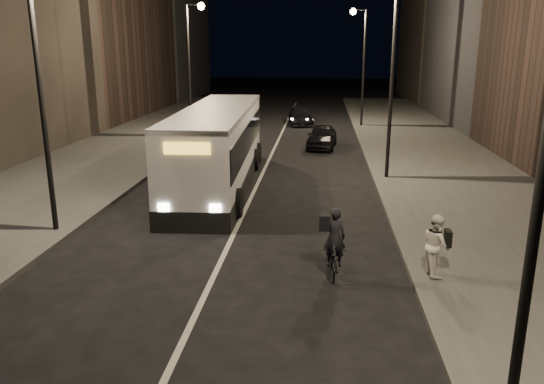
% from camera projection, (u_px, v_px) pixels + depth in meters
% --- Properties ---
extents(ground, '(180.00, 180.00, 0.00)m').
position_uv_depth(ground, '(203.00, 299.00, 12.44)').
color(ground, black).
rests_on(ground, ground).
extents(sidewalk_right, '(7.00, 70.00, 0.16)m').
position_uv_depth(sidewalk_right, '(443.00, 170.00, 25.10)').
color(sidewalk_right, '#363634').
rests_on(sidewalk_right, ground).
extents(sidewalk_left, '(7.00, 70.00, 0.16)m').
position_uv_depth(sidewalk_left, '(97.00, 163.00, 26.61)').
color(sidewalk_left, '#363634').
rests_on(sidewalk_left, ground).
extents(streetlight_right_near, '(1.20, 0.44, 8.12)m').
position_uv_depth(streetlight_right_near, '(534.00, 76.00, 6.70)').
color(streetlight_right_near, black).
rests_on(streetlight_right_near, sidewalk_right).
extents(streetlight_right_mid, '(1.20, 0.44, 8.12)m').
position_uv_depth(streetlight_right_mid, '(387.00, 55.00, 22.06)').
color(streetlight_right_mid, black).
rests_on(streetlight_right_mid, sidewalk_right).
extents(streetlight_right_far, '(1.20, 0.44, 8.12)m').
position_uv_depth(streetlight_right_far, '(361.00, 52.00, 37.42)').
color(streetlight_right_far, black).
rests_on(streetlight_right_far, sidewalk_right).
extents(streetlight_left_near, '(1.20, 0.44, 8.12)m').
position_uv_depth(streetlight_left_near, '(46.00, 59.00, 15.33)').
color(streetlight_left_near, black).
rests_on(streetlight_left_near, sidewalk_left).
extents(streetlight_left_far, '(1.20, 0.44, 8.12)m').
position_uv_depth(streetlight_left_far, '(192.00, 52.00, 32.61)').
color(streetlight_left_far, black).
rests_on(streetlight_left_far, sidewalk_left).
extents(city_bus, '(3.25, 12.31, 3.29)m').
position_uv_depth(city_bus, '(218.00, 144.00, 22.15)').
color(city_bus, silver).
rests_on(city_bus, ground).
extents(cyclist_on_bicycle, '(0.60, 1.63, 1.87)m').
position_uv_depth(cyclist_on_bicycle, '(334.00, 252.00, 13.60)').
color(cyclist_on_bicycle, black).
rests_on(cyclist_on_bicycle, ground).
extents(pedestrian_woman, '(0.72, 0.86, 1.58)m').
position_uv_depth(pedestrian_woman, '(436.00, 245.00, 13.19)').
color(pedestrian_woman, silver).
rests_on(pedestrian_woman, sidewalk_right).
extents(car_near, '(1.93, 4.04, 1.33)m').
position_uv_depth(car_near, '(322.00, 136.00, 30.82)').
color(car_near, black).
rests_on(car_near, ground).
extents(car_mid, '(1.83, 3.98, 1.26)m').
position_uv_depth(car_mid, '(222.00, 129.00, 33.62)').
color(car_mid, '#333335').
rests_on(car_mid, ground).
extents(car_far, '(2.23, 4.45, 1.24)m').
position_uv_depth(car_far, '(301.00, 116.00, 40.13)').
color(car_far, black).
rests_on(car_far, ground).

